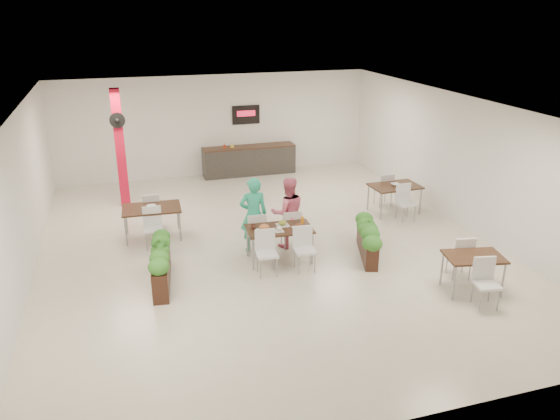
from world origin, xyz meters
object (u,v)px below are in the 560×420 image
(main_table, at_px, (279,233))
(side_table_c, at_px, (473,262))
(planter_right, at_px, (368,236))
(side_table_b, at_px, (395,189))
(service_counter, at_px, (249,160))
(side_table_a, at_px, (152,212))
(red_column, at_px, (120,147))
(diner_man, at_px, (254,215))
(diner_woman, at_px, (288,212))
(planter_left, at_px, (161,260))

(main_table, relative_size, side_table_c, 1.02)
(planter_right, bearing_deg, side_table_b, 50.66)
(main_table, xyz_separation_m, side_table_b, (3.79, 1.92, 0.00))
(service_counter, xyz_separation_m, side_table_c, (2.20, -8.86, 0.12))
(side_table_c, bearing_deg, side_table_a, 152.50)
(red_column, xyz_separation_m, side_table_b, (6.84, -2.68, -1.01))
(diner_man, xyz_separation_m, diner_woman, (0.80, 0.00, -0.04))
(service_counter, height_order, side_table_b, service_counter)
(diner_woman, bearing_deg, diner_man, 3.88)
(planter_right, xyz_separation_m, side_table_b, (1.87, 2.28, 0.16))
(diner_man, bearing_deg, service_counter, -99.11)
(diner_man, distance_m, diner_woman, 0.80)
(side_table_a, bearing_deg, red_column, 105.45)
(planter_left, height_order, side_table_c, planter_left)
(red_column, distance_m, side_table_b, 7.41)
(main_table, height_order, side_table_a, same)
(main_table, bearing_deg, side_table_a, 140.10)
(side_table_c, bearing_deg, diner_man, 150.18)
(service_counter, bearing_deg, diner_man, -103.00)
(diner_woman, relative_size, side_table_c, 0.98)
(planter_left, distance_m, side_table_a, 2.41)
(service_counter, height_order, planter_left, service_counter)
(service_counter, distance_m, diner_woman, 5.84)
(side_table_c, bearing_deg, planter_right, 132.12)
(diner_woman, height_order, side_table_b, diner_woman)
(planter_left, relative_size, side_table_b, 1.14)
(diner_man, relative_size, planter_right, 1.05)
(service_counter, bearing_deg, side_table_b, -58.00)
(service_counter, height_order, planter_right, service_counter)
(service_counter, bearing_deg, main_table, -98.37)
(red_column, bearing_deg, main_table, -56.44)
(diner_woman, distance_m, side_table_b, 3.61)
(service_counter, height_order, side_table_a, service_counter)
(service_counter, relative_size, main_table, 1.77)
(red_column, height_order, planter_left, red_column)
(diner_man, distance_m, planter_left, 2.38)
(main_table, relative_size, side_table_b, 1.04)
(planter_left, xyz_separation_m, planter_right, (4.45, -0.05, -0.03))
(diner_woman, relative_size, planter_right, 1.01)
(red_column, height_order, side_table_b, red_column)
(side_table_c, bearing_deg, diner_woman, 142.86)
(diner_man, distance_m, side_table_c, 4.68)
(service_counter, relative_size, planter_left, 1.61)
(diner_man, height_order, side_table_b, diner_man)
(main_table, bearing_deg, side_table_c, -37.34)
(red_column, bearing_deg, diner_man, -56.00)
(diner_man, bearing_deg, diner_woman, -176.12)
(service_counter, height_order, side_table_c, service_counter)
(main_table, relative_size, diner_man, 0.99)
(service_counter, xyz_separation_m, diner_woman, (-0.54, -5.81, 0.33))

